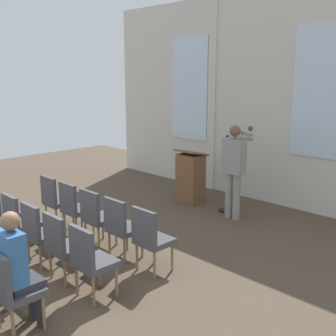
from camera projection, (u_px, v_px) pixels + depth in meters
name	position (u px, v px, depth m)	size (l,w,h in m)	color
rear_partition	(249.00, 98.00, 8.93)	(8.30, 0.14, 4.41)	beige
speaker	(234.00, 165.00, 7.75)	(0.51, 0.69, 1.78)	gray
mic_stand	(226.00, 195.00, 8.29)	(0.28, 0.28, 1.55)	black
lectern	(190.00, 177.00, 8.86)	(0.60, 0.48, 1.16)	brown
chair_r0_c0	(55.00, 198.00, 7.41)	(0.46, 0.44, 0.94)	olive
chair_r0_c1	(74.00, 206.00, 6.97)	(0.46, 0.44, 0.94)	olive
chair_r0_c2	(96.00, 214.00, 6.53)	(0.46, 0.44, 0.94)	olive
chair_r0_c3	(121.00, 224.00, 6.09)	(0.46, 0.44, 0.94)	olive
chair_r0_c4	(150.00, 236.00, 5.65)	(0.46, 0.44, 0.94)	olive
chair_r1_c0	(1.00, 210.00, 6.74)	(0.46, 0.44, 0.94)	olive
chair_r1_c1	(18.00, 220.00, 6.30)	(0.46, 0.44, 0.94)	olive
chair_r1_c2	(39.00, 230.00, 5.86)	(0.46, 0.44, 0.94)	olive
chair_r1_c3	(62.00, 243.00, 5.42)	(0.46, 0.44, 0.94)	olive
chair_r1_c4	(90.00, 258.00, 4.98)	(0.46, 0.44, 0.94)	olive
chair_r2_c4	(11.00, 286.00, 4.30)	(0.46, 0.44, 0.94)	olive
audience_r2_c4	(17.00, 265.00, 4.31)	(0.36, 0.39, 1.34)	#2D2D33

